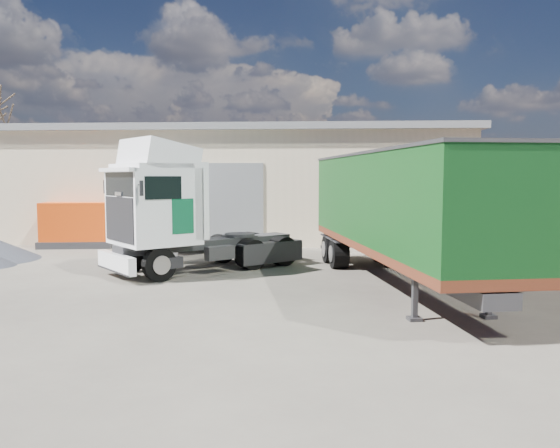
# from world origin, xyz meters

# --- Properties ---
(ground) EXTENTS (120.00, 120.00, 0.00)m
(ground) POSITION_xyz_m (0.00, 0.00, 0.00)
(ground) COLOR #282520
(ground) RESTS_ON ground
(warehouse) EXTENTS (30.60, 12.60, 5.42)m
(warehouse) POSITION_xyz_m (-6.00, 16.00, 2.66)
(warehouse) COLOR beige
(warehouse) RESTS_ON ground
(tractor_unit) EXTENTS (6.13, 5.80, 4.17)m
(tractor_unit) POSITION_xyz_m (-2.11, 3.73, 1.76)
(tractor_unit) COLOR black
(tractor_unit) RESTS_ON ground
(box_trailer) EXTENTS (4.35, 11.33, 3.69)m
(box_trailer) POSITION_xyz_m (4.45, 2.02, 2.25)
(box_trailer) COLOR #2D2D30
(box_trailer) RESTS_ON ground
(panel_van) EXTENTS (1.65, 3.99, 1.63)m
(panel_van) POSITION_xyz_m (-3.71, 6.83, 0.84)
(panel_van) COLOR black
(panel_van) RESTS_ON ground
(orange_skip) EXTENTS (3.32, 2.34, 1.93)m
(orange_skip) POSITION_xyz_m (-8.00, 9.80, 0.84)
(orange_skip) COLOR #2D2D30
(orange_skip) RESTS_ON ground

